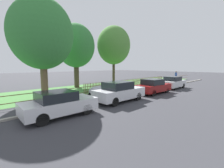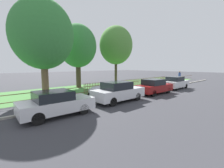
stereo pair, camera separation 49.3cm
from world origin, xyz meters
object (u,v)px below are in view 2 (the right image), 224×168
(parked_car_navy_estate, at_px, (154,86))
(tree_nearest_kerb, at_px, (43,35))
(covered_motorcycle, at_px, (98,90))
(pedestrian_near_fence, at_px, (179,76))
(parked_car_black_saloon, at_px, (118,92))
(parked_car_red_compact, at_px, (175,83))
(tree_mid_park, at_px, (116,45))
(parked_car_silver_hatchback, at_px, (56,103))
(tree_behind_motorcycle, at_px, (78,46))

(parked_car_navy_estate, xyz_separation_m, tree_nearest_kerb, (-8.58, 5.46, 4.63))
(covered_motorcycle, relative_size, pedestrian_near_fence, 1.05)
(parked_car_black_saloon, distance_m, parked_car_navy_estate, 4.94)
(parked_car_red_compact, distance_m, tree_nearest_kerb, 15.13)
(covered_motorcycle, xyz_separation_m, tree_nearest_kerb, (-3.45, 2.98, 4.74))
(parked_car_red_compact, xyz_separation_m, tree_mid_park, (-1.95, 8.42, 5.06))
(parked_car_silver_hatchback, distance_m, tree_mid_park, 16.10)
(tree_nearest_kerb, distance_m, tree_mid_park, 11.84)
(parked_car_silver_hatchback, height_order, pedestrian_near_fence, pedestrian_near_fence)
(tree_mid_park, bearing_deg, parked_car_navy_estate, -108.44)
(parked_car_silver_hatchback, bearing_deg, covered_motorcycle, 29.76)
(parked_car_black_saloon, relative_size, parked_car_navy_estate, 1.04)
(tree_nearest_kerb, bearing_deg, tree_behind_motorcycle, 35.19)
(parked_car_navy_estate, bearing_deg, tree_mid_park, 73.25)
(parked_car_red_compact, xyz_separation_m, covered_motorcycle, (-9.92, 2.37, -0.12))
(parked_car_navy_estate, height_order, covered_motorcycle, parked_car_navy_estate)
(parked_car_navy_estate, relative_size, parked_car_red_compact, 1.04)
(parked_car_black_saloon, distance_m, pedestrian_near_fence, 17.86)
(parked_car_red_compact, height_order, pedestrian_near_fence, pedestrian_near_fence)
(parked_car_black_saloon, distance_m, covered_motorcycle, 2.45)
(parked_car_silver_hatchback, height_order, parked_car_red_compact, parked_car_red_compact)
(parked_car_black_saloon, bearing_deg, covered_motorcycle, 94.83)
(parked_car_silver_hatchback, relative_size, parked_car_black_saloon, 0.92)
(covered_motorcycle, height_order, pedestrian_near_fence, pedestrian_near_fence)
(parked_car_silver_hatchback, bearing_deg, parked_car_red_compact, 2.20)
(parked_car_black_saloon, relative_size, tree_behind_motorcycle, 0.54)
(parked_car_silver_hatchback, height_order, covered_motorcycle, parked_car_silver_hatchback)
(parked_car_silver_hatchback, relative_size, parked_car_navy_estate, 0.96)
(tree_nearest_kerb, bearing_deg, parked_car_silver_hatchback, -102.72)
(parked_car_red_compact, xyz_separation_m, tree_behind_motorcycle, (-7.95, 9.18, 4.51))
(parked_car_navy_estate, xyz_separation_m, tree_mid_park, (2.84, 8.53, 5.07))
(parked_car_silver_hatchback, xyz_separation_m, parked_car_red_compact, (14.61, 0.13, 0.03))
(tree_nearest_kerb, xyz_separation_m, tree_behind_motorcycle, (5.43, 3.83, -0.12))
(tree_mid_park, height_order, pedestrian_near_fence, tree_mid_park)
(parked_car_black_saloon, distance_m, parked_car_red_compact, 9.73)
(parked_car_navy_estate, relative_size, tree_behind_motorcycle, 0.51)
(parked_car_black_saloon, bearing_deg, parked_car_navy_estate, -0.20)
(parked_car_silver_hatchback, height_order, parked_car_navy_estate, parked_car_navy_estate)
(tree_nearest_kerb, distance_m, tree_behind_motorcycle, 6.64)
(tree_behind_motorcycle, relative_size, pedestrian_near_fence, 4.31)
(covered_motorcycle, xyz_separation_m, pedestrian_near_fence, (17.79, 0.63, 0.43))
(tree_mid_park, bearing_deg, tree_nearest_kerb, -164.97)
(parked_car_silver_hatchback, relative_size, tree_nearest_kerb, 0.47)
(tree_behind_motorcycle, bearing_deg, parked_car_black_saloon, -100.93)
(pedestrian_near_fence, bearing_deg, parked_car_navy_estate, 175.68)
(pedestrian_near_fence, bearing_deg, tree_nearest_kerb, 155.58)
(parked_car_navy_estate, relative_size, covered_motorcycle, 2.12)
(parked_car_red_compact, relative_size, tree_mid_park, 0.46)
(parked_car_red_compact, relative_size, covered_motorcycle, 2.04)
(parked_car_silver_hatchback, xyz_separation_m, parked_car_black_saloon, (4.88, 0.07, 0.07))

